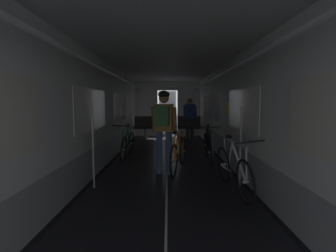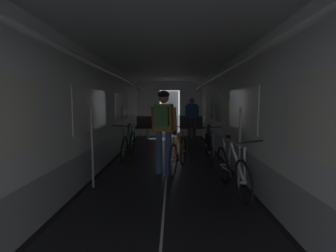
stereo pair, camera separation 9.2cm
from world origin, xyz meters
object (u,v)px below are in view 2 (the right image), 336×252
at_px(bench_seat_far_right, 191,125).
at_px(person_standing_near_bench, 192,116).
at_px(bench_seat_far_left, 148,125).
at_px(bicycle_green, 128,144).
at_px(person_cyclist_aisle, 163,123).
at_px(bicycle_orange_in_aisle, 179,153).
at_px(bicycle_white, 232,169).
at_px(bicycle_black, 209,146).

xyz_separation_m(bench_seat_far_right, person_standing_near_bench, (0.00, -0.38, 0.41)).
xyz_separation_m(bench_seat_far_left, bicycle_green, (-0.16, -3.65, -0.19)).
xyz_separation_m(bicycle_green, person_cyclist_aisle, (0.99, -1.48, 0.69)).
distance_m(bicycle_green, person_standing_near_bench, 3.86).
height_order(bench_seat_far_left, bicycle_orange_in_aisle, bench_seat_far_left).
height_order(person_cyclist_aisle, person_standing_near_bench, person_cyclist_aisle).
bearing_deg(bicycle_green, bicycle_white, -49.33).
height_order(bench_seat_far_left, bicycle_green, bench_seat_far_left).
relative_size(bicycle_white, bicycle_orange_in_aisle, 1.02).
distance_m(bicycle_black, person_standing_near_bench, 3.67).
distance_m(bicycle_green, bicycle_orange_in_aisle, 1.79).
xyz_separation_m(bicycle_white, person_cyclist_aisle, (-1.17, 1.04, 0.69)).
relative_size(bench_seat_far_left, bicycle_orange_in_aisle, 0.59).
relative_size(bench_seat_far_left, bicycle_white, 0.58).
xyz_separation_m(bench_seat_far_left, bench_seat_far_right, (1.80, 0.00, 0.00)).
distance_m(bench_seat_far_left, bicycle_green, 3.66).
bearing_deg(person_cyclist_aisle, bench_seat_far_right, 79.37).
bearing_deg(bench_seat_far_left, bench_seat_far_right, 0.00).
relative_size(bicycle_green, person_standing_near_bench, 1.00).
bearing_deg(bicycle_black, bench_seat_far_right, 91.98).
bearing_deg(bicycle_green, bicycle_black, -9.33).
bearing_deg(person_standing_near_bench, bench_seat_far_left, 168.21).
xyz_separation_m(bench_seat_far_right, person_cyclist_aisle, (-0.96, -5.13, 0.50)).
distance_m(person_cyclist_aisle, person_standing_near_bench, 4.85).
relative_size(bicycle_black, person_cyclist_aisle, 0.98).
bearing_deg(bench_seat_far_right, bicycle_green, -118.21).
distance_m(bench_seat_far_left, bicycle_orange_in_aisle, 5.00).
height_order(bench_seat_far_left, bicycle_white, bench_seat_far_left).
xyz_separation_m(bench_seat_far_right, bicycle_orange_in_aisle, (-0.64, -4.86, -0.18)).
height_order(bench_seat_far_right, person_cyclist_aisle, person_cyclist_aisle).
xyz_separation_m(bicycle_white, bicycle_black, (-0.07, 2.17, 0.00)).
relative_size(bench_seat_far_left, bench_seat_far_right, 1.00).
xyz_separation_m(bench_seat_far_left, bicycle_white, (2.01, -6.17, -0.19)).
bearing_deg(bench_seat_far_right, bicycle_black, -88.02).
distance_m(bicycle_white, person_cyclist_aisle, 1.71).
bearing_deg(bicycle_white, bench_seat_far_right, 91.91).
distance_m(bench_seat_far_right, person_cyclist_aisle, 5.24).
xyz_separation_m(bench_seat_far_left, bicycle_black, (1.94, -3.99, -0.18)).
bearing_deg(bicycle_orange_in_aisle, person_standing_near_bench, 81.82).
relative_size(person_cyclist_aisle, bicycle_orange_in_aisle, 1.05).
bearing_deg(bench_seat_far_left, bicycle_white, -71.98).
bearing_deg(bicycle_orange_in_aisle, bench_seat_far_right, 82.48).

